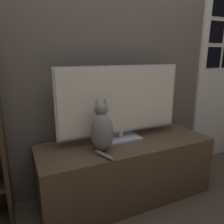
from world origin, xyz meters
TOP-DOWN VIEW (x-y plane):
  - wall_back at (0.00, 1.22)m, footprint 4.80×0.05m
  - tv_stand at (0.00, 0.91)m, footprint 1.50×0.54m
  - tv at (-0.01, 0.98)m, footprint 1.11×0.20m
  - cat at (-0.25, 0.84)m, footprint 0.21×0.30m

SIDE VIEW (x-z plane):
  - tv_stand at x=0.00m, z-range 0.00..0.52m
  - cat at x=-0.25m, z-range 0.49..0.90m
  - tv at x=-0.01m, z-range 0.54..1.18m
  - wall_back at x=0.00m, z-range 0.00..2.60m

